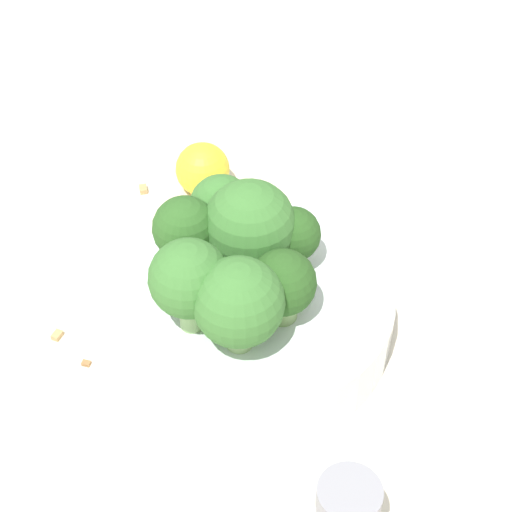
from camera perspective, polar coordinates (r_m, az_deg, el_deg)
The scene contains 13 objects.
ground_plane at distance 0.56m, azimuth 0.00°, elevation -5.10°, with size 3.00×3.00×0.00m, color beige.
bowl at distance 0.54m, azimuth 0.00°, elevation -3.80°, with size 0.17×0.17×0.04m, color silver.
broccoli_floret_0 at distance 0.52m, azimuth -4.75°, elevation 1.72°, with size 0.04×0.04×0.06m.
broccoli_floret_1 at distance 0.50m, azimuth 1.79°, elevation -1.94°, with size 0.04×0.04×0.05m.
broccoli_floret_2 at distance 0.52m, azimuth -0.37°, elevation 1.96°, with size 0.06×0.06×0.06m.
broccoli_floret_3 at distance 0.48m, azimuth -4.49°, elevation -1.63°, with size 0.05×0.05×0.06m.
broccoli_floret_4 at distance 0.47m, azimuth -1.17°, elevation -3.19°, with size 0.05×0.05×0.06m.
broccoli_floret_5 at distance 0.53m, azimuth 2.49°, elevation 1.33°, with size 0.03×0.03×0.04m.
broccoli_floret_6 at distance 0.54m, azimuth -2.31°, elevation 3.22°, with size 0.04×0.04×0.05m.
lemon_wedge at distance 0.64m, azimuth -3.58°, elevation 5.79°, with size 0.04×0.04×0.04m, color yellow.
almond_crumb_0 at distance 0.57m, azimuth -13.14°, elevation -5.05°, with size 0.01×0.01×0.01m, color tan.
almond_crumb_1 at distance 0.66m, azimuth -7.54°, elevation 4.57°, with size 0.01×0.01×0.01m, color tan.
almond_crumb_2 at distance 0.55m, azimuth -11.27°, elevation -6.95°, with size 0.01×0.00×0.01m, color olive.
Camera 1 is at (0.35, -0.06, 0.43)m, focal length 60.00 mm.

